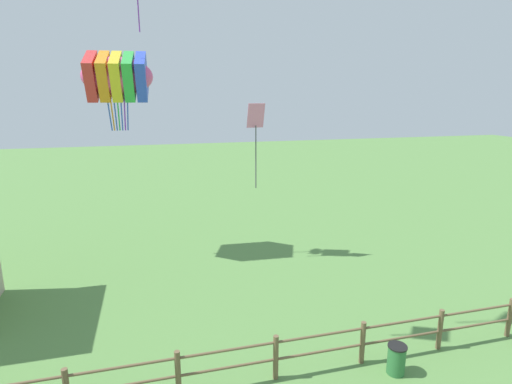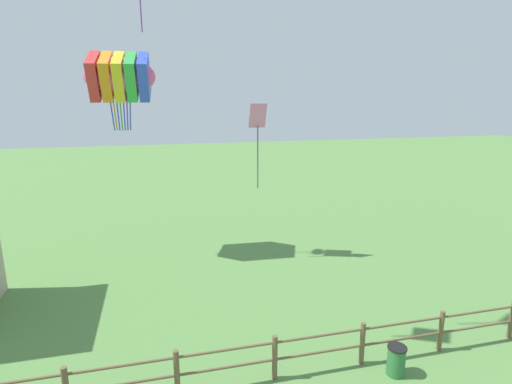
% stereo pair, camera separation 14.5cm
% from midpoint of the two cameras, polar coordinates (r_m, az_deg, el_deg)
% --- Properties ---
extents(wooden_fence, '(19.94, 0.14, 1.24)m').
position_cam_midpoint_polar(wooden_fence, '(11.05, 2.44, -22.16)').
color(wooden_fence, brown).
rests_on(wooden_fence, ground_plane).
extents(trash_bin, '(0.50, 0.50, 0.82)m').
position_cam_midpoint_polar(trash_bin, '(11.94, 19.06, -21.65)').
color(trash_bin, '#2D6B38').
rests_on(trash_bin, ground_plane).
extents(kite_rainbow_parafoil, '(3.03, 2.27, 3.30)m').
position_cam_midpoint_polar(kite_rainbow_parafoil, '(18.35, -19.42, 15.30)').
color(kite_rainbow_parafoil, '#E54C8C').
extents(kite_pink_diamond, '(0.77, 0.34, 3.61)m').
position_cam_midpoint_polar(kite_pink_diamond, '(16.99, -0.27, 9.06)').
color(kite_pink_diamond, pink).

